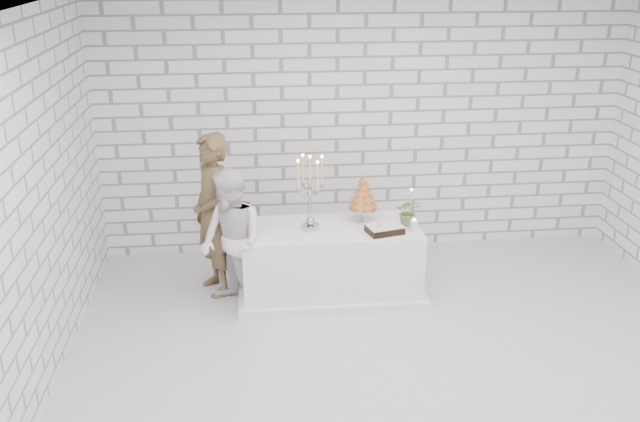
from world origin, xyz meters
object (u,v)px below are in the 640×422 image
Objects in this scene: groom at (213,215)px; bride at (232,242)px; candelabra at (310,193)px; croquembouche at (363,199)px; cake_table at (331,261)px.

groom reaches higher than bride.
candelabra is at bearing 54.20° from groom.
croquembouche is at bearing 16.27° from candelabra.
croquembouche is (0.35, 0.15, 0.61)m from cake_table.
bride is at bearing -166.47° from candelabra.
groom is at bearing 167.31° from candelabra.
groom is at bearing 170.27° from cake_table.
croquembouche reaches higher than cake_table.
candelabra is (0.79, 0.19, 0.41)m from bride.
candelabra is at bearing -163.73° from croquembouche.
bride reaches higher than cake_table.
candelabra reaches higher than croquembouche.
groom reaches higher than croquembouche.
bride is (0.19, -0.41, -0.13)m from groom.
candelabra reaches higher than bride.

